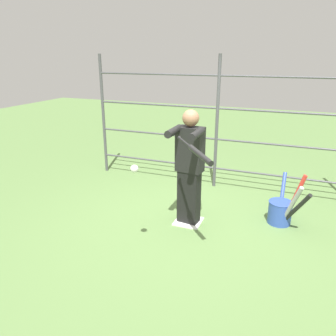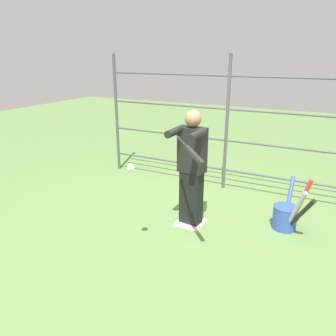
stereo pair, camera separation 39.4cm
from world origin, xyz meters
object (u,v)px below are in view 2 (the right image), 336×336
at_px(batter, 191,165).
at_px(bat_bucket, 287,215).
at_px(softball_in_flight, 131,168).
at_px(baseball_bat_swinging, 193,153).

relative_size(batter, bat_bucket, 1.77).
bearing_deg(softball_in_flight, batter, -107.54).
height_order(baseball_bat_swinging, bat_bucket, baseball_bat_swinging).
height_order(batter, bat_bucket, batter).
bearing_deg(baseball_bat_swinging, bat_bucket, -126.25).
xyz_separation_m(softball_in_flight, bat_bucket, (-1.67, -1.57, -0.96)).
distance_m(softball_in_flight, bat_bucket, 2.48).
height_order(batter, softball_in_flight, batter).
bearing_deg(softball_in_flight, baseball_bat_swinging, -160.98).
bearing_deg(batter, softball_in_flight, 72.46).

